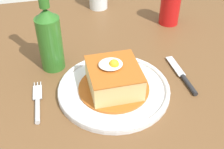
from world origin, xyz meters
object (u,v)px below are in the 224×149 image
Objects in this scene: beer_bottle_green at (49,36)px; knife at (185,79)px; fork at (37,105)px; soda_can at (170,6)px; main_plate at (114,89)px.

knife is at bearing -23.61° from beer_bottle_green.
fork is 0.18m from beer_bottle_green.
knife is 0.62× the size of beer_bottle_green.
fork is 0.53× the size of beer_bottle_green.
soda_can is (0.08, 0.30, 0.06)m from knife.
fork is 0.55m from soda_can.
knife is (0.38, 0.01, 0.00)m from fork.
main_plate is at bearing -131.64° from soda_can.
beer_bottle_green is at bearing 134.34° from main_plate.
beer_bottle_green is at bearing 156.39° from knife.
main_plate is at bearing -45.66° from beer_bottle_green.
fork is at bearing -145.88° from soda_can.
knife is at bearing -0.79° from main_plate.
fork is at bearing -108.67° from beer_bottle_green.
soda_can is (0.27, 0.30, 0.05)m from main_plate.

